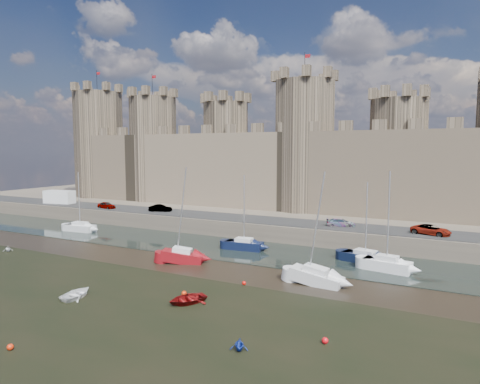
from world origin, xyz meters
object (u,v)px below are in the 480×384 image
(car_0, at_px, (106,205))
(van, at_px, (59,197))
(car_3, at_px, (431,230))
(sailboat_3, at_px, (365,257))
(sailboat_2, at_px, (387,264))
(sailboat_1, at_px, (244,244))
(car_1, at_px, (160,208))
(sailboat_5, at_px, (316,276))
(sailboat_4, at_px, (182,256))
(car_2, at_px, (341,223))
(sailboat_0, at_px, (80,227))

(car_0, height_order, van, van)
(car_3, distance_m, sailboat_3, 10.85)
(car_0, distance_m, sailboat_2, 52.17)
(sailboat_1, bearing_deg, car_3, 16.14)
(car_1, height_order, sailboat_5, sailboat_5)
(van, xyz_separation_m, sailboat_4, (42.89, -18.30, -3.01))
(van, distance_m, sailboat_4, 46.73)
(sailboat_3, distance_m, sailboat_4, 21.74)
(car_2, relative_size, car_3, 0.84)
(sailboat_2, relative_size, sailboat_5, 0.97)
(sailboat_2, xyz_separation_m, sailboat_4, (-22.23, -7.34, -0.04))
(sailboat_0, height_order, sailboat_1, sailboat_1)
(car_3, xyz_separation_m, sailboat_5, (-9.37, -18.66, -2.37))
(van, distance_m, sailboat_5, 62.50)
(sailboat_2, bearing_deg, van, 179.93)
(car_2, distance_m, van, 57.05)
(sailboat_2, bearing_deg, sailboat_1, -175.84)
(car_3, height_order, sailboat_1, sailboat_1)
(car_0, bearing_deg, sailboat_5, -103.60)
(car_3, relative_size, sailboat_1, 0.48)
(car_3, bearing_deg, sailboat_3, 157.44)
(car_2, relative_size, sailboat_3, 0.42)
(van, bearing_deg, sailboat_1, -21.21)
(sailboat_3, bearing_deg, car_1, -178.50)
(sailboat_5, bearing_deg, car_0, 162.43)
(car_0, distance_m, sailboat_5, 48.96)
(sailboat_2, xyz_separation_m, sailboat_5, (-5.62, -7.93, -0.06))
(car_2, relative_size, sailboat_4, 0.35)
(car_2, bearing_deg, car_3, -111.17)
(car_0, distance_m, sailboat_1, 33.69)
(car_1, xyz_separation_m, sailboat_1, (21.28, -9.43, -2.36))
(van, distance_m, sailboat_1, 47.55)
(car_2, bearing_deg, sailboat_1, 115.32)
(sailboat_0, bearing_deg, car_2, 9.39)
(car_0, distance_m, sailboat_3, 49.01)
(sailboat_4, bearing_deg, car_1, 111.70)
(car_0, relative_size, sailboat_2, 0.35)
(sailboat_1, relative_size, sailboat_2, 0.91)
(car_1, distance_m, sailboat_4, 25.66)
(sailboat_0, xyz_separation_m, sailboat_2, (48.32, -0.90, 0.10))
(sailboat_4, bearing_deg, car_0, 127.51)
(van, distance_m, sailboat_2, 66.10)
(sailboat_0, distance_m, sailboat_1, 29.76)
(sailboat_1, relative_size, sailboat_4, 0.88)
(car_2, distance_m, sailboat_5, 19.69)
(van, relative_size, sailboat_2, 0.55)
(car_3, xyz_separation_m, sailboat_4, (-25.97, -18.07, -2.35))
(sailboat_1, height_order, sailboat_5, sailboat_5)
(car_3, distance_m, sailboat_5, 21.01)
(van, distance_m, sailboat_0, 19.81)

